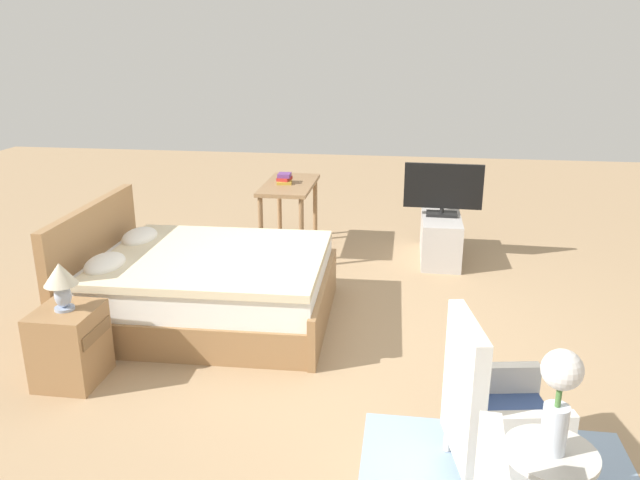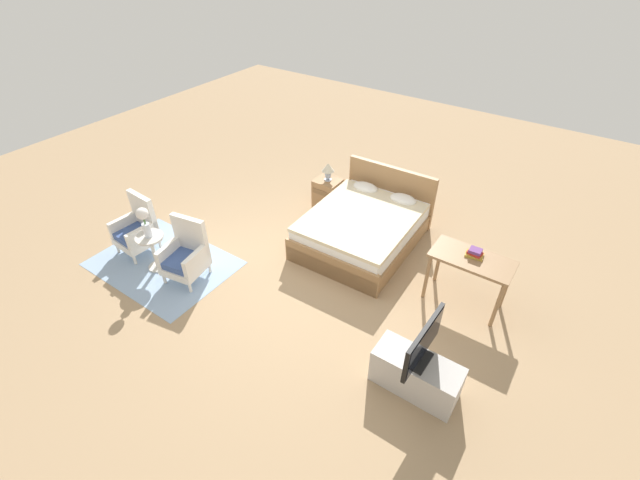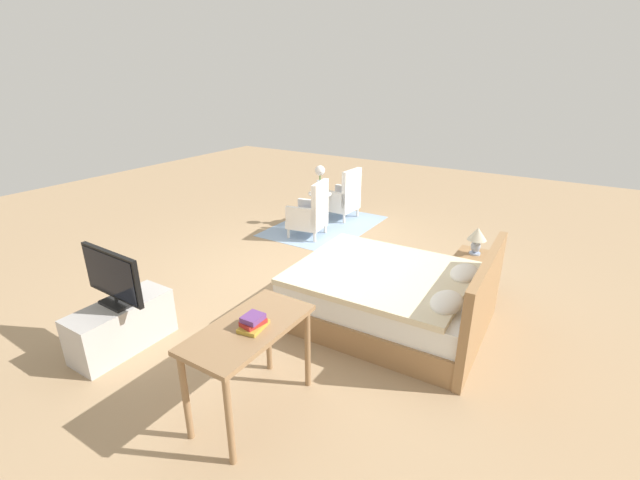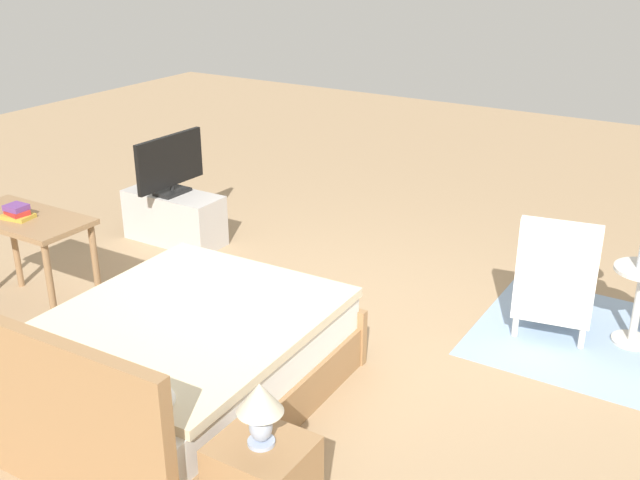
{
  "view_description": "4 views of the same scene",
  "coord_description": "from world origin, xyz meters",
  "px_view_note": "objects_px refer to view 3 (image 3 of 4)",
  "views": [
    {
      "loc": [
        -4.43,
        -0.45,
        2.26
      ],
      "look_at": [
        0.27,
        0.21,
        0.71
      ],
      "focal_mm": 35.0,
      "sensor_mm": 36.0,
      "label": 1
    },
    {
      "loc": [
        2.72,
        -3.76,
        4.28
      ],
      "look_at": [
        0.18,
        -0.05,
        0.82
      ],
      "focal_mm": 24.0,
      "sensor_mm": 36.0,
      "label": 2
    },
    {
      "loc": [
        3.98,
        2.67,
        2.53
      ],
      "look_at": [
        0.11,
        0.25,
        0.73
      ],
      "focal_mm": 24.0,
      "sensor_mm": 36.0,
      "label": 3
    },
    {
      "loc": [
        -2.62,
        4.05,
        2.74
      ],
      "look_at": [
        -0.07,
        -0.09,
        0.72
      ],
      "focal_mm": 42.0,
      "sensor_mm": 36.0,
      "label": 4
    }
  ],
  "objects_px": {
    "flower_vase": "(320,176)",
    "tv_stand": "(122,326)",
    "vanity_desk": "(249,340)",
    "book_stack": "(253,323)",
    "armchair_by_window_right": "(310,214)",
    "nightstand": "(472,274)",
    "armchair_by_window_left": "(343,198)",
    "table_lamp": "(477,237)",
    "tv_flatscreen": "(112,277)",
    "bed": "(391,297)",
    "side_table": "(320,205)"
  },
  "relations": [
    {
      "from": "flower_vase",
      "to": "tv_stand",
      "type": "xyz_separation_m",
      "value": [
        4.07,
        0.28,
        -0.64
      ]
    },
    {
      "from": "side_table",
      "to": "tv_flatscreen",
      "type": "relative_size",
      "value": 0.72
    },
    {
      "from": "table_lamp",
      "to": "book_stack",
      "type": "xyz_separation_m",
      "value": [
        2.87,
        -0.93,
        0.08
      ]
    },
    {
      "from": "flower_vase",
      "to": "tv_flatscreen",
      "type": "bearing_deg",
      "value": 3.94
    },
    {
      "from": "bed",
      "to": "armchair_by_window_left",
      "type": "distance_m",
      "value": 3.53
    },
    {
      "from": "book_stack",
      "to": "nightstand",
      "type": "bearing_deg",
      "value": 162.02
    },
    {
      "from": "armchair_by_window_left",
      "to": "book_stack",
      "type": "bearing_deg",
      "value": 21.36
    },
    {
      "from": "tv_flatscreen",
      "to": "book_stack",
      "type": "distance_m",
      "value": 1.67
    },
    {
      "from": "side_table",
      "to": "table_lamp",
      "type": "xyz_separation_m",
      "value": [
        1.17,
        2.88,
        0.38
      ]
    },
    {
      "from": "armchair_by_window_right",
      "to": "vanity_desk",
      "type": "relative_size",
      "value": 0.88
    },
    {
      "from": "bed",
      "to": "table_lamp",
      "type": "height_order",
      "value": "bed"
    },
    {
      "from": "tv_flatscreen",
      "to": "vanity_desk",
      "type": "bearing_deg",
      "value": 91.03
    },
    {
      "from": "side_table",
      "to": "table_lamp",
      "type": "height_order",
      "value": "table_lamp"
    },
    {
      "from": "armchair_by_window_left",
      "to": "nightstand",
      "type": "distance_m",
      "value": 3.23
    },
    {
      "from": "tv_stand",
      "to": "vanity_desk",
      "type": "distance_m",
      "value": 1.68
    },
    {
      "from": "armchair_by_window_right",
      "to": "tv_stand",
      "type": "distance_m",
      "value": 3.53
    },
    {
      "from": "bed",
      "to": "flower_vase",
      "type": "bearing_deg",
      "value": -134.32
    },
    {
      "from": "side_table",
      "to": "flower_vase",
      "type": "xyz_separation_m",
      "value": [
        0.0,
        -0.0,
        0.51
      ]
    },
    {
      "from": "flower_vase",
      "to": "table_lamp",
      "type": "height_order",
      "value": "flower_vase"
    },
    {
      "from": "tv_stand",
      "to": "vanity_desk",
      "type": "xyz_separation_m",
      "value": [
        -0.03,
        1.62,
        0.42
      ]
    },
    {
      "from": "tv_stand",
      "to": "book_stack",
      "type": "bearing_deg",
      "value": 90.95
    },
    {
      "from": "nightstand",
      "to": "vanity_desk",
      "type": "relative_size",
      "value": 0.51
    },
    {
      "from": "table_lamp",
      "to": "book_stack",
      "type": "distance_m",
      "value": 3.02
    },
    {
      "from": "table_lamp",
      "to": "vanity_desk",
      "type": "height_order",
      "value": "table_lamp"
    },
    {
      "from": "armchair_by_window_left",
      "to": "flower_vase",
      "type": "bearing_deg",
      "value": -15.81
    },
    {
      "from": "bed",
      "to": "armchair_by_window_left",
      "type": "relative_size",
      "value": 2.21
    },
    {
      "from": "armchair_by_window_right",
      "to": "tv_flatscreen",
      "type": "height_order",
      "value": "tv_flatscreen"
    },
    {
      "from": "bed",
      "to": "side_table",
      "type": "height_order",
      "value": "bed"
    },
    {
      "from": "bed",
      "to": "book_stack",
      "type": "relative_size",
      "value": 8.45
    },
    {
      "from": "flower_vase",
      "to": "tv_stand",
      "type": "distance_m",
      "value": 4.13
    },
    {
      "from": "side_table",
      "to": "tv_stand",
      "type": "bearing_deg",
      "value": 3.94
    },
    {
      "from": "armchair_by_window_left",
      "to": "flower_vase",
      "type": "height_order",
      "value": "flower_vase"
    },
    {
      "from": "nightstand",
      "to": "vanity_desk",
      "type": "distance_m",
      "value": 3.06
    },
    {
      "from": "armchair_by_window_right",
      "to": "table_lamp",
      "type": "bearing_deg",
      "value": 77.05
    },
    {
      "from": "flower_vase",
      "to": "vanity_desk",
      "type": "relative_size",
      "value": 0.46
    },
    {
      "from": "armchair_by_window_right",
      "to": "side_table",
      "type": "height_order",
      "value": "armchair_by_window_right"
    },
    {
      "from": "armchair_by_window_right",
      "to": "vanity_desk",
      "type": "height_order",
      "value": "armchair_by_window_right"
    },
    {
      "from": "nightstand",
      "to": "tv_stand",
      "type": "xyz_separation_m",
      "value": [
        2.9,
        -2.6,
        -0.03
      ]
    },
    {
      "from": "nightstand",
      "to": "table_lamp",
      "type": "relative_size",
      "value": 1.61
    },
    {
      "from": "bed",
      "to": "vanity_desk",
      "type": "height_order",
      "value": "bed"
    },
    {
      "from": "armchair_by_window_left",
      "to": "book_stack",
      "type": "xyz_separation_m",
      "value": [
        4.59,
        1.8,
        0.44
      ]
    },
    {
      "from": "vanity_desk",
      "to": "book_stack",
      "type": "xyz_separation_m",
      "value": [
        -0.0,
        0.05,
        0.17
      ]
    },
    {
      "from": "bed",
      "to": "flower_vase",
      "type": "distance_m",
      "value": 3.27
    },
    {
      "from": "armchair_by_window_right",
      "to": "nightstand",
      "type": "xyz_separation_m",
      "value": [
        0.63,
        2.73,
        -0.12
      ]
    },
    {
      "from": "flower_vase",
      "to": "table_lamp",
      "type": "xyz_separation_m",
      "value": [
        1.17,
        2.88,
        -0.13
      ]
    },
    {
      "from": "armchair_by_window_left",
      "to": "side_table",
      "type": "xyz_separation_m",
      "value": [
        0.55,
        -0.16,
        -0.02
      ]
    },
    {
      "from": "flower_vase",
      "to": "nightstand",
      "type": "xyz_separation_m",
      "value": [
        1.17,
        2.88,
        -0.61
      ]
    },
    {
      "from": "nightstand",
      "to": "table_lamp",
      "type": "distance_m",
      "value": 0.48
    },
    {
      "from": "nightstand",
      "to": "table_lamp",
      "type": "bearing_deg",
      "value": 90.0
    },
    {
      "from": "table_lamp",
      "to": "tv_stand",
      "type": "relative_size",
      "value": 0.34
    }
  ]
}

